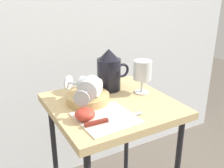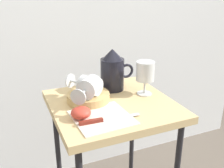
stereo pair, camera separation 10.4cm
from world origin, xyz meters
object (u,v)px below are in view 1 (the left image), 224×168
Objects in this scene: apple_half_left at (85,114)px; wine_glass_tipped_far at (89,86)px; basket_tray at (88,98)px; wine_glass_tipped_near at (89,88)px; table at (112,119)px; pitcher at (109,73)px; knife at (106,121)px; wine_glass_upright at (143,72)px.

wine_glass_tipped_far is at bearing 59.57° from apple_half_left.
wine_glass_tipped_near is at bearing -101.66° from basket_tray.
table is 3.63× the size of pitcher.
pitcher is at bearing 37.59° from wine_glass_tipped_near.
pitcher is 1.22× the size of wine_glass_tipped_near.
wine_glass_tipped_far is 0.19m from knife.
pitcher reaches higher than table.
wine_glass_upright is at bearing 18.37° from apple_half_left.
wine_glass_tipped_near is 0.16m from knife.
basket_tray is 1.12× the size of wine_glass_tipped_far.
table is 0.17m from wine_glass_tipped_far.
basket_tray is 0.26m from wine_glass_upright.
wine_glass_upright is at bearing 31.18° from knife.
wine_glass_upright is at bearing -4.93° from wine_glass_tipped_far.
wine_glass_tipped_far reaches higher than knife.
wine_glass_tipped_near is at bearing 56.72° from apple_half_left.
basket_tray is 0.18m from knife.
basket_tray is 0.05m from wine_glass_tipped_far.
basket_tray reaches higher than knife.
basket_tray is at bearing -150.04° from pitcher.
table is 0.14m from basket_tray.
apple_half_left is (-0.16, -0.08, 0.10)m from table.
wine_glass_tipped_far is at bearing 84.25° from knife.
wine_glass_upright reaches higher than wine_glass_tipped_near.
table is at bearing 53.85° from knife.
table is at bearing -9.02° from wine_glass_tipped_near.
table is 3.01× the size of knife.
wine_glass_upright reaches higher than wine_glass_tipped_far.
wine_glass_tipped_near is 0.13m from apple_half_left.
wine_glass_upright is (0.25, -0.02, 0.08)m from basket_tray.
wine_glass_upright is at bearing 8.08° from table.
wine_glass_upright reaches higher than knife.
pitcher is (0.14, 0.08, 0.06)m from basket_tray.
table is at bearing -171.92° from wine_glass_upright.
basket_tray is 0.07m from wine_glass_tipped_near.
basket_tray is at bearing 61.52° from apple_half_left.
wine_glass_tipped_far is (-0.14, -0.09, -0.00)m from pitcher.
basket_tray is 2.40× the size of apple_half_left.
knife is at bearing -148.82° from wine_glass_upright.
pitcher reaches higher than basket_tray.
wine_glass_upright is 2.02× the size of apple_half_left.
knife is (-0.16, -0.27, -0.07)m from pitcher.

